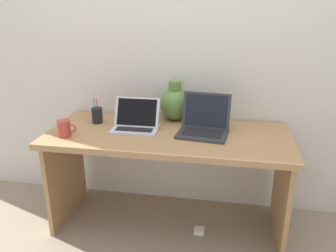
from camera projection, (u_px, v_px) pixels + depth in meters
name	position (u px, v px, depth m)	size (l,w,h in m)	color
ground_plane	(168.00, 223.00, 2.52)	(6.00, 6.00, 0.00)	gray
back_wall	(177.00, 50.00, 2.45)	(4.40, 0.04, 2.40)	silver
desk	(168.00, 153.00, 2.33)	(1.61, 0.67, 0.71)	#AD7F51
laptop_left	(136.00, 121.00, 2.33)	(0.31, 0.22, 0.21)	silver
laptop_right	(204.00, 123.00, 2.27)	(0.35, 0.29, 0.25)	#333338
green_vase	(175.00, 103.00, 2.49)	(0.21, 0.21, 0.29)	#5B843D
coffee_mug	(64.00, 128.00, 2.20)	(0.13, 0.08, 0.11)	#B23D33
pen_cup	(97.00, 115.00, 2.45)	(0.08, 0.08, 0.19)	black
power_brick	(199.00, 231.00, 2.41)	(0.07, 0.07, 0.03)	white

